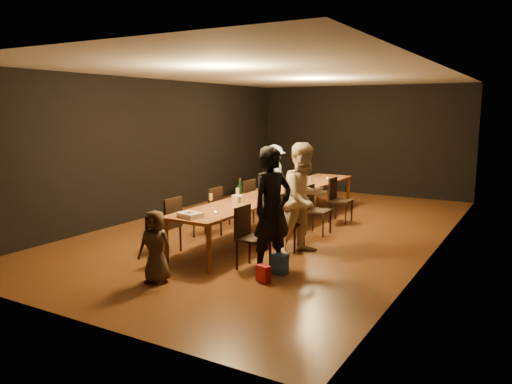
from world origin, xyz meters
The scene contains 30 objects.
ground centered at (0.00, 0.00, 0.00)m, with size 10.00×10.00×0.00m, color #472111.
room_shell centered at (0.00, 0.00, 2.08)m, with size 6.04×10.04×3.02m.
table centered at (0.00, 0.00, 0.70)m, with size 0.90×6.00×0.75m.
chair_right_0 centered at (0.85, -2.40, 0.47)m, with size 0.42×0.42×0.93m, color black, non-canonical shape.
chair_right_1 centered at (0.85, -1.20, 0.47)m, with size 0.42×0.42×0.93m, color black, non-canonical shape.
chair_right_2 centered at (0.85, 0.00, 0.47)m, with size 0.42×0.42×0.93m, color black, non-canonical shape.
chair_right_3 centered at (0.85, 1.20, 0.47)m, with size 0.42×0.42×0.93m, color black, non-canonical shape.
chair_left_0 centered at (-0.85, -2.40, 0.47)m, with size 0.42×0.42×0.93m, color black, non-canonical shape.
chair_left_1 centered at (-0.85, -1.20, 0.47)m, with size 0.42×0.42×0.93m, color black, non-canonical shape.
chair_left_2 centered at (-0.85, 0.00, 0.47)m, with size 0.42×0.42×0.93m, color black, non-canonical shape.
chair_left_3 centered at (-0.85, 1.20, 0.47)m, with size 0.42×0.42×0.93m, color black, non-canonical shape.
woman_birthday centered at (1.15, -2.38, 0.91)m, with size 0.66×0.44×1.82m, color black.
woman_tan centered at (1.15, -1.29, 0.91)m, with size 0.88×0.69×1.82m, color beige.
man_blue centered at (-1.30, 2.25, 0.75)m, with size 0.96×0.55×1.49m, color #9DC9F2.
child centered at (0.00, -3.58, 0.50)m, with size 0.49×0.32×1.00m, color #413224.
gift_bag_red centered at (1.26, -2.84, 0.12)m, with size 0.20×0.11×0.23m, color red.
gift_bag_blue centered at (1.30, -2.42, 0.14)m, with size 0.23×0.15×0.28m, color #2756AA.
birthday_cake centered at (-0.03, -2.78, 0.79)m, with size 0.37×0.32×0.08m.
plate_stack centered at (-0.10, -1.34, 0.81)m, with size 0.21×0.21×0.11m, color white.
champagne_bottle centered at (-0.26, -1.01, 0.93)m, with size 0.09×0.09×0.37m, color black, non-canonical shape.
ice_bucket centered at (0.06, 0.90, 0.87)m, with size 0.21×0.21×0.23m, color #B6B6BB.
wineglass_0 centered at (-0.29, -1.87, 0.85)m, with size 0.06×0.06×0.21m, color beige, non-canonical shape.
wineglass_1 centered at (0.26, -1.86, 0.85)m, with size 0.06×0.06×0.21m, color beige, non-canonical shape.
wineglass_2 centered at (-0.23, -1.13, 0.85)m, with size 0.06×0.06×0.21m, color silver, non-canonical shape.
wineglass_3 centered at (0.32, -0.43, 0.85)m, with size 0.06×0.06×0.21m, color beige, non-canonical shape.
wineglass_4 centered at (-0.19, 0.50, 0.85)m, with size 0.06×0.06×0.21m, color silver, non-canonical shape.
wineglass_5 centered at (0.27, 0.88, 0.85)m, with size 0.06×0.06×0.21m, color silver, non-canonical shape.
tealight_near centered at (0.15, -2.37, 0.77)m, with size 0.05×0.05×0.03m, color #B2B7B2.
tealight_mid centered at (0.15, 0.33, 0.77)m, with size 0.05×0.05×0.03m, color #B2B7B2.
tealight_far centered at (0.15, 2.16, 0.77)m, with size 0.05×0.05×0.03m, color #B2B7B2.
Camera 1 is at (4.47, -8.55, 2.33)m, focal length 35.00 mm.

